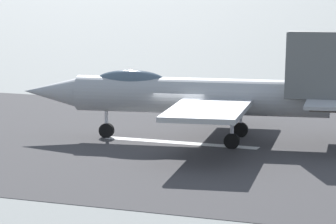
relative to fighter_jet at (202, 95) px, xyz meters
The scene contains 4 objects.
ground_plane 2.65m from the fighter_jet, 44.30° to the left, with size 400.00×400.00×0.00m, color gray.
runway_strip 2.64m from the fighter_jet, 44.89° to the left, with size 240.00×26.00×0.02m.
fighter_jet is the anchor object (origin of this frame).
crew_person 16.52m from the fighter_jet, 43.10° to the right, with size 0.29×0.70×1.66m.
Camera 1 is at (-16.43, 43.51, 8.74)m, focal length 101.96 mm.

